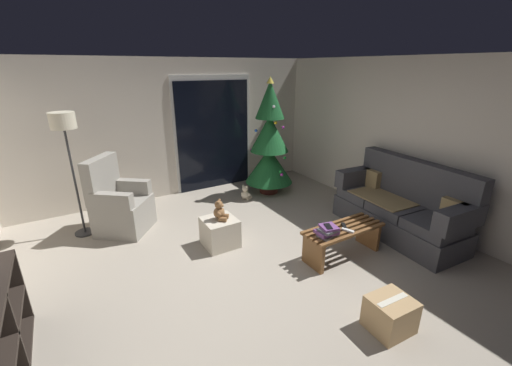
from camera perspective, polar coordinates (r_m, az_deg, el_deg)
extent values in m
plane|color=#9E9384|center=(4.06, 0.29, -15.35)|extent=(7.00, 7.00, 0.00)
cube|color=beige|center=(6.23, -14.72, 9.20)|extent=(5.72, 0.12, 2.50)
cube|color=beige|center=(5.50, 26.83, 6.33)|extent=(0.12, 6.00, 2.50)
cube|color=silver|center=(6.46, -7.51, 8.70)|extent=(1.60, 0.02, 2.20)
cube|color=black|center=(6.46, -7.43, 8.24)|extent=(1.50, 0.02, 2.10)
cube|color=#3D3D42|center=(5.22, 23.46, -6.43)|extent=(0.90, 1.95, 0.34)
cube|color=#3D3D42|center=(4.79, 29.28, -6.62)|extent=(0.72, 0.65, 0.14)
cube|color=#3D3D42|center=(5.11, 23.68, -4.07)|extent=(0.72, 0.65, 0.14)
cube|color=#3D3D42|center=(5.49, 18.82, -1.81)|extent=(0.72, 0.65, 0.14)
cube|color=#3D3D42|center=(5.23, 26.51, 0.38)|extent=(0.34, 1.91, 0.60)
cube|color=#3D3D42|center=(4.61, 32.37, -5.33)|extent=(0.77, 0.26, 0.28)
cube|color=#3D3D42|center=(5.60, 17.42, 1.06)|extent=(0.77, 0.26, 0.28)
cube|color=#997F51|center=(5.22, 21.59, -2.37)|extent=(0.67, 0.94, 0.02)
cube|color=#997F51|center=(4.82, 31.69, -4.18)|extent=(0.14, 0.33, 0.28)
cube|color=#997F51|center=(5.59, 19.79, 0.78)|extent=(0.14, 0.33, 0.28)
cube|color=brown|center=(4.19, 17.00, -8.70)|extent=(1.10, 0.05, 0.04)
cube|color=brown|center=(4.24, 16.12, -8.24)|extent=(1.10, 0.05, 0.04)
cube|color=brown|center=(4.29, 15.27, -7.79)|extent=(1.10, 0.05, 0.04)
cube|color=brown|center=(4.34, 14.44, -7.36)|extent=(1.10, 0.05, 0.04)
cube|color=brown|center=(4.40, 13.63, -6.93)|extent=(1.10, 0.05, 0.04)
cube|color=brown|center=(4.09, 10.09, -12.21)|extent=(0.05, 0.36, 0.38)
cube|color=brown|center=(4.72, 19.23, -8.41)|extent=(0.05, 0.36, 0.38)
cube|color=silver|center=(4.20, 15.95, -8.07)|extent=(0.09, 0.16, 0.02)
cube|color=black|center=(4.30, 15.32, -7.34)|extent=(0.12, 0.15, 0.02)
cube|color=#4C4C51|center=(4.02, 12.57, -8.98)|extent=(0.26, 0.19, 0.03)
cube|color=#6B3D7A|center=(4.02, 12.39, -8.43)|extent=(0.26, 0.21, 0.04)
cube|color=#4C4C51|center=(3.98, 12.69, -8.12)|extent=(0.23, 0.19, 0.03)
cube|color=#6B3D7A|center=(3.98, 12.78, -7.63)|extent=(0.23, 0.23, 0.03)
cube|color=black|center=(3.96, 12.68, -7.48)|extent=(0.12, 0.16, 0.01)
cylinder|color=#4C1E19|center=(6.37, 2.26, -1.16)|extent=(0.36, 0.36, 0.10)
cylinder|color=brown|center=(6.33, 2.28, -0.23)|extent=(0.08, 0.08, 0.12)
cone|color=#195628|center=(6.21, 2.33, 3.22)|extent=(0.91, 0.91, 0.67)
cone|color=#195628|center=(6.06, 2.41, 8.78)|extent=(0.72, 0.72, 0.67)
cone|color=#195628|center=(5.97, 2.50, 14.56)|extent=(0.53, 0.53, 0.67)
sphere|color=#1E8C33|center=(5.89, 0.86, 12.35)|extent=(0.06, 0.06, 0.06)
sphere|color=#B233A5|center=(5.90, 4.57, 1.48)|extent=(0.06, 0.06, 0.06)
sphere|color=white|center=(5.83, 3.15, 13.33)|extent=(0.06, 0.06, 0.06)
sphere|color=red|center=(6.35, 2.91, 8.67)|extent=(0.06, 0.06, 0.06)
sphere|color=#1E8C33|center=(5.95, 5.11, 4.45)|extent=(0.06, 0.06, 0.06)
sphere|color=gold|center=(5.82, 3.48, 10.59)|extent=(0.06, 0.06, 0.06)
sphere|color=white|center=(6.31, 0.64, 8.17)|extent=(0.06, 0.06, 0.06)
sphere|color=#B233A5|center=(6.20, -0.79, 5.87)|extent=(0.06, 0.06, 0.06)
sphere|color=gold|center=(6.49, 3.21, 5.86)|extent=(0.06, 0.06, 0.06)
sphere|color=#B233A5|center=(6.12, 2.84, 14.37)|extent=(0.06, 0.06, 0.06)
sphere|color=#1E8C33|center=(5.88, 4.33, 2.00)|extent=(0.06, 0.06, 0.06)
sphere|color=blue|center=(6.14, 0.00, 9.27)|extent=(0.06, 0.06, 0.06)
sphere|color=#B233A5|center=(6.09, 4.80, 9.79)|extent=(0.06, 0.06, 0.06)
cone|color=#EAD14C|center=(5.95, 2.55, 17.79)|extent=(0.14, 0.14, 0.12)
cube|color=gray|center=(5.27, -22.12, -6.17)|extent=(0.96, 0.96, 0.31)
cube|color=gray|center=(5.18, -22.47, -3.73)|extent=(0.96, 0.96, 0.18)
cube|color=gray|center=(5.18, -25.66, 0.67)|extent=(0.55, 0.63, 0.64)
cube|color=gray|center=(5.32, -21.13, -0.59)|extent=(0.54, 0.47, 0.22)
cube|color=gray|center=(4.87, -24.15, -2.88)|extent=(0.54, 0.47, 0.22)
cylinder|color=#2D2D30|center=(5.49, -27.97, -7.72)|extent=(0.28, 0.28, 0.02)
cylinder|color=#2D2D30|center=(5.21, -29.37, 0.02)|extent=(0.03, 0.03, 1.55)
cylinder|color=beige|center=(5.01, -31.07, 9.46)|extent=(0.32, 0.32, 0.22)
cube|color=beige|center=(4.51, -6.41, -8.65)|extent=(0.44, 0.44, 0.40)
cylinder|color=brown|center=(4.43, -5.60, -5.81)|extent=(0.13, 0.12, 0.06)
cylinder|color=brown|center=(4.34, -5.94, -6.38)|extent=(0.13, 0.12, 0.06)
sphere|color=brown|center=(4.37, -6.56, -5.23)|extent=(0.15, 0.15, 0.15)
sphere|color=brown|center=(4.32, -6.62, -3.81)|extent=(0.11, 0.11, 0.11)
sphere|color=#A37A51|center=(4.31, -5.98, -3.98)|extent=(0.04, 0.04, 0.04)
sphere|color=brown|center=(4.34, -6.51, -3.04)|extent=(0.04, 0.04, 0.04)
sphere|color=brown|center=(4.27, -6.78, -3.43)|extent=(0.04, 0.04, 0.04)
sphere|color=brown|center=(4.42, -6.06, -4.75)|extent=(0.06, 0.06, 0.06)
sphere|color=brown|center=(4.30, -6.57, -5.53)|extent=(0.06, 0.06, 0.06)
cylinder|color=beige|center=(6.08, -1.97, -2.40)|extent=(0.13, 0.10, 0.06)
cylinder|color=beige|center=(6.03, -1.20, -2.61)|extent=(0.13, 0.10, 0.06)
sphere|color=beige|center=(5.98, -1.93, -2.09)|extent=(0.15, 0.15, 0.15)
sphere|color=beige|center=(5.94, -1.95, -1.03)|extent=(0.11, 0.11, 0.11)
sphere|color=#F4E5C1|center=(5.98, -1.66, -0.98)|extent=(0.04, 0.04, 0.04)
sphere|color=beige|center=(5.94, -2.25, -0.53)|extent=(0.04, 0.04, 0.04)
sphere|color=beige|center=(5.90, -1.66, -0.68)|extent=(0.04, 0.04, 0.04)
sphere|color=beige|center=(6.03, -2.36, -1.80)|extent=(0.06, 0.06, 0.06)
sphere|color=beige|center=(5.95, -1.27, -2.09)|extent=(0.06, 0.06, 0.06)
cube|color=tan|center=(3.48, 22.65, -20.67)|extent=(0.41, 0.38, 0.33)
cube|color=beige|center=(3.38, 23.04, -18.51)|extent=(0.35, 0.08, 0.00)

